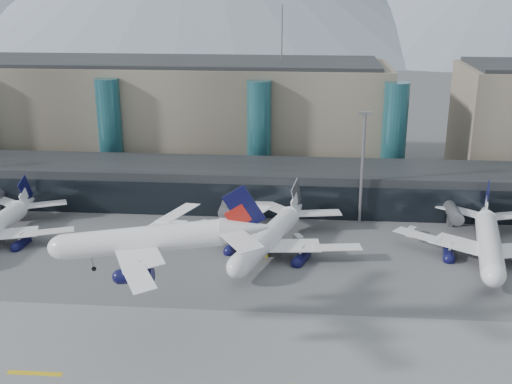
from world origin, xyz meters
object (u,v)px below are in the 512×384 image
lightmast_mid (363,161)px  veh_a (1,235)px  veh_h (258,251)px  hero_jet (164,232)px  jet_parked_right (489,232)px  jet_parked_mid (274,227)px  veh_d (411,231)px  veh_g (298,239)px

lightmast_mid → veh_a: size_ratio=9.19×
veh_a → veh_h: bearing=-21.7°
veh_a → veh_h: 55.69m
hero_jet → jet_parked_right: bearing=33.2°
hero_jet → jet_parked_right: size_ratio=0.89×
jet_parked_right → veh_h: (-46.14, -4.80, -3.73)m
lightmast_mid → jet_parked_mid: lightmast_mid is taller
veh_d → lightmast_mid: bearing=85.0°
lightmast_mid → veh_g: 23.04m
veh_h → jet_parked_mid: bearing=43.8°
jet_parked_mid → jet_parked_right: 43.16m
veh_d → veh_a: bearing=122.9°
jet_parked_mid → veh_h: size_ratio=10.20×
veh_a → veh_g: veh_a is taller
jet_parked_mid → jet_parked_right: size_ratio=1.00×
jet_parked_right → veh_d: bearing=68.9°
veh_a → veh_g: bearing=-14.1°
lightmast_mid → veh_g: size_ratio=10.16×
lightmast_mid → jet_parked_mid: (-18.69, -16.27, -9.66)m
jet_parked_mid → veh_g: 7.43m
lightmast_mid → veh_d: lightmast_mid is taller
hero_jet → veh_a: 59.93m
hero_jet → veh_h: bearing=71.2°
jet_parked_right → veh_g: size_ratio=15.59×
veh_a → veh_d: veh_d is taller
jet_parked_mid → veh_a: size_ratio=14.05×
lightmast_mid → veh_h: bearing=-137.0°
veh_g → lightmast_mid: bearing=107.2°
veh_d → veh_g: size_ratio=1.12×
jet_parked_right → veh_h: bearing=107.3°
veh_h → lightmast_mid: bearing=33.8°
veh_a → veh_d: (87.85, 9.05, 0.02)m
jet_parked_right → veh_a: jet_parked_right is taller
lightmast_mid → veh_g: (-13.70, -12.50, -13.68)m
jet_parked_right → veh_g: bearing=97.0°
veh_d → jet_parked_right: bearing=-95.4°
jet_parked_right → veh_a: bearing=101.6°
lightmast_mid → jet_parked_right: 30.49m
lightmast_mid → veh_h: size_ratio=6.67×
hero_jet → veh_d: (43.57, 45.63, -17.04)m
lightmast_mid → hero_jet: (-32.89, -52.30, 3.43)m
veh_g → veh_h: 11.12m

